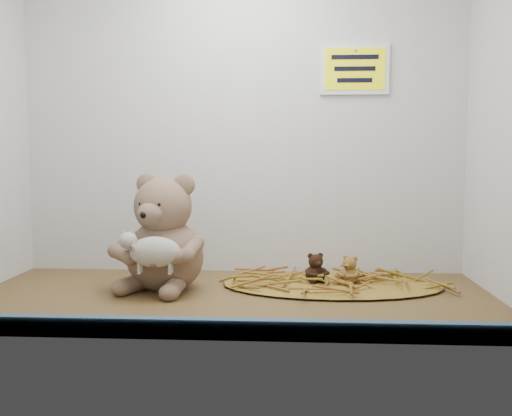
# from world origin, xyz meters

# --- Properties ---
(alcove_shell) EXTENTS (1.20, 0.60, 0.90)m
(alcove_shell) POSITION_xyz_m (0.00, 0.09, 0.45)
(alcove_shell) COLOR #483319
(alcove_shell) RESTS_ON ground
(front_rail) EXTENTS (1.19, 0.02, 0.04)m
(front_rail) POSITION_xyz_m (0.00, -0.29, 0.02)
(front_rail) COLOR #3A526F
(front_rail) RESTS_ON shelf_floor
(straw_bed) EXTENTS (0.54, 0.32, 0.01)m
(straw_bed) POSITION_xyz_m (0.24, 0.13, 0.01)
(straw_bed) COLOR brown
(straw_bed) RESTS_ON shelf_floor
(main_teddy) EXTENTS (0.28, 0.29, 0.28)m
(main_teddy) POSITION_xyz_m (-0.17, 0.08, 0.14)
(main_teddy) COLOR #7D624D
(main_teddy) RESTS_ON shelf_floor
(toy_lamb) EXTENTS (0.15, 0.09, 0.10)m
(toy_lamb) POSITION_xyz_m (-0.17, -0.02, 0.11)
(toy_lamb) COLOR beige
(toy_lamb) RESTS_ON main_teddy
(mini_teddy_tan) EXTENTS (0.08, 0.08, 0.07)m
(mini_teddy_tan) POSITION_xyz_m (0.28, 0.13, 0.04)
(mini_teddy_tan) COLOR brown
(mini_teddy_tan) RESTS_ON straw_bed
(mini_teddy_brown) EXTENTS (0.08, 0.08, 0.07)m
(mini_teddy_brown) POSITION_xyz_m (0.19, 0.13, 0.05)
(mini_teddy_brown) COLOR black
(mini_teddy_brown) RESTS_ON straw_bed
(wall_sign) EXTENTS (0.16, 0.01, 0.11)m
(wall_sign) POSITION_xyz_m (0.30, 0.29, 0.55)
(wall_sign) COLOR #FEFA0C
(wall_sign) RESTS_ON back_wall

